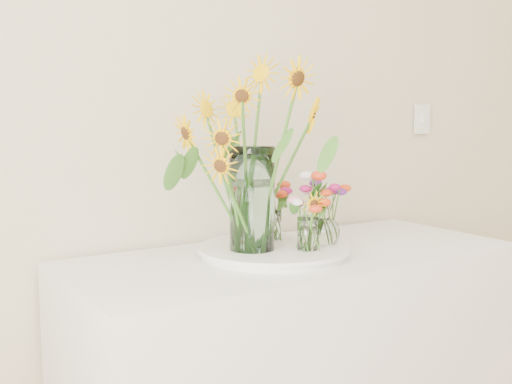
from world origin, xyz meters
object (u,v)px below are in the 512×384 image
small_vase_a (307,234)px  small_vase_b (324,222)px  mason_jar (252,199)px  small_vase_c (272,225)px  tray (274,252)px

small_vase_a → small_vase_b: bearing=25.3°
small_vase_a → mason_jar: bearing=145.7°
mason_jar → small_vase_b: size_ratio=2.20×
small_vase_a → small_vase_c: bearing=89.0°
small_vase_a → small_vase_c: (0.00, 0.19, -0.00)m
mason_jar → small_vase_a: bearing=-34.3°
mason_jar → small_vase_b: 0.25m
small_vase_a → small_vase_b: (0.10, 0.05, 0.02)m
tray → small_vase_b: 0.18m
tray → small_vase_b: (0.15, -0.05, 0.08)m
tray → small_vase_a: (0.05, -0.09, 0.06)m
small_vase_a → tray: bearing=120.1°
small_vase_b → small_vase_c: 0.17m
small_vase_a → small_vase_b: size_ratio=0.73×
tray → small_vase_c: (0.06, 0.09, 0.06)m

